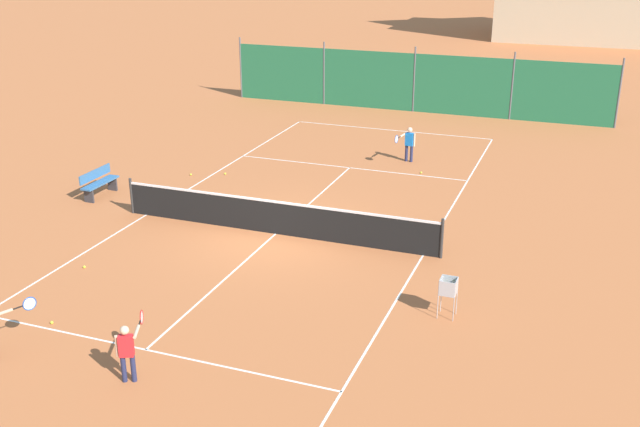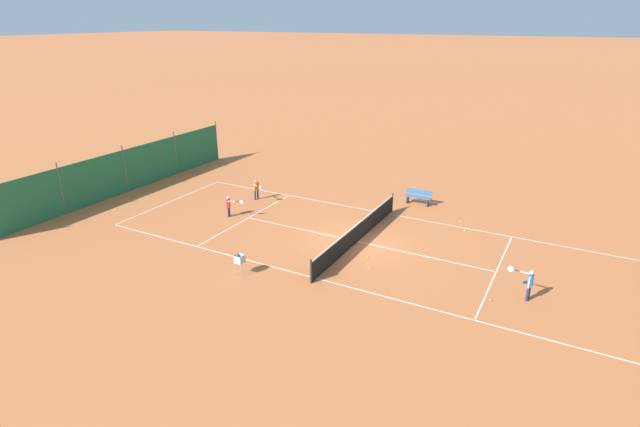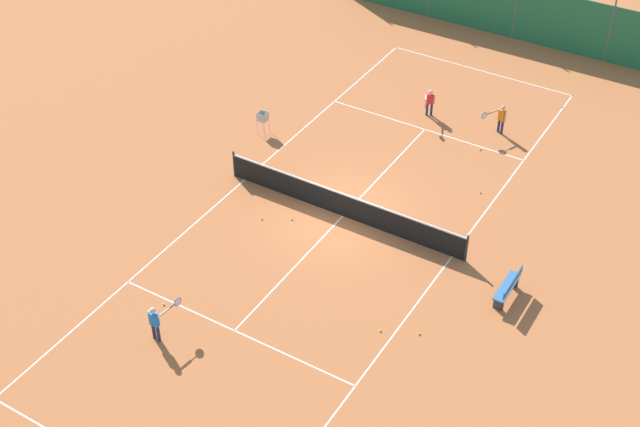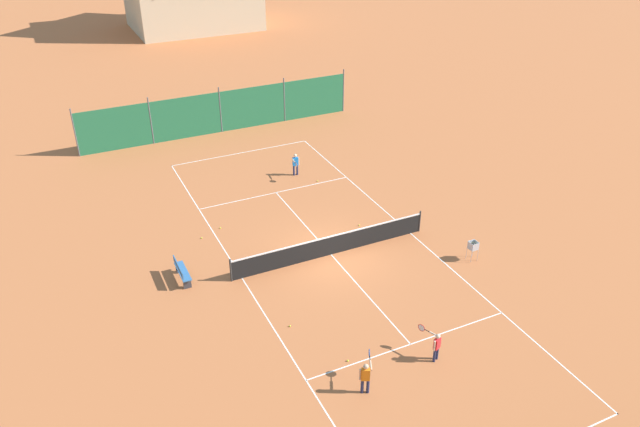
{
  "view_description": "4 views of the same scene",
  "coord_description": "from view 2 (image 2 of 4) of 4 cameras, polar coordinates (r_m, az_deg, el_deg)",
  "views": [
    {
      "loc": [
        7.73,
        -17.22,
        7.82
      ],
      "look_at": [
        1.5,
        -0.56,
        0.99
      ],
      "focal_mm": 42.0,
      "sensor_mm": 36.0,
      "label": 1
    },
    {
      "loc": [
        19.92,
        8.74,
        9.99
      ],
      "look_at": [
        -0.01,
        -2.06,
        1.06
      ],
      "focal_mm": 28.0,
      "sensor_mm": 36.0,
      "label": 2
    },
    {
      "loc": [
        -11.77,
        20.93,
        18.96
      ],
      "look_at": [
        -0.21,
        1.87,
        1.45
      ],
      "focal_mm": 50.0,
      "sensor_mm": 36.0,
      "label": 3
    },
    {
      "loc": [
        -10.22,
        -20.3,
        15.12
      ],
      "look_at": [
        0.56,
        2.29,
        0.74
      ],
      "focal_mm": 35.0,
      "sensor_mm": 36.0,
      "label": 4
    }
  ],
  "objects": [
    {
      "name": "ball_hopper",
      "position": [
        20.93,
        -9.19,
        -5.28
      ],
      "size": [
        0.36,
        0.36,
        0.89
      ],
      "color": "#B7B7BC",
      "rests_on": "ground"
    },
    {
      "name": "courtside_bench",
      "position": [
        29.02,
        11.17,
        1.9
      ],
      "size": [
        0.36,
        1.5,
        0.84
      ],
      "color": "#336699",
      "rests_on": "ground"
    },
    {
      "name": "ground_plane",
      "position": [
        23.94,
        4.33,
        -3.22
      ],
      "size": [
        600.0,
        600.0,
        0.0
      ],
      "primitive_type": "plane",
      "color": "#BC6638"
    },
    {
      "name": "tennis_ball_alley_right",
      "position": [
        22.39,
        5.44,
        -5.01
      ],
      "size": [
        0.07,
        0.07,
        0.07
      ],
      "primitive_type": "sphere",
      "color": "#CCE033",
      "rests_on": "ground"
    },
    {
      "name": "tennis_ball_by_net_left",
      "position": [
        28.32,
        0.52,
        0.93
      ],
      "size": [
        0.07,
        0.07,
        0.07
      ],
      "primitive_type": "sphere",
      "color": "#CCE033",
      "rests_on": "ground"
    },
    {
      "name": "tennis_ball_alley_left",
      "position": [
        26.04,
        16.18,
        -1.88
      ],
      "size": [
        0.07,
        0.07,
        0.07
      ],
      "primitive_type": "sphere",
      "color": "#CCE033",
      "rests_on": "ground"
    },
    {
      "name": "tennis_net",
      "position": [
        23.74,
        4.36,
        -2.13
      ],
      "size": [
        9.18,
        0.08,
        1.06
      ],
      "color": "#2D2D2D",
      "rests_on": "ground"
    },
    {
      "name": "tennis_ball_far_corner",
      "position": [
        28.67,
        -4.99,
        1.1
      ],
      "size": [
        0.07,
        0.07,
        0.07
      ],
      "primitive_type": "sphere",
      "color": "#CCE033",
      "rests_on": "ground"
    },
    {
      "name": "tennis_ball_mid_court",
      "position": [
        27.07,
        15.69,
        -0.92
      ],
      "size": [
        0.07,
        0.07,
        0.07
      ],
      "primitive_type": "sphere",
      "color": "#CCE033",
      "rests_on": "ground"
    },
    {
      "name": "tennis_ball_by_net_right",
      "position": [
        20.2,
        18.9,
        -9.33
      ],
      "size": [
        0.07,
        0.07,
        0.07
      ],
      "primitive_type": "sphere",
      "color": "#CCE033",
      "rests_on": "ground"
    },
    {
      "name": "player_near_service",
      "position": [
        27.04,
        -10.32,
        1.0
      ],
      "size": [
        0.39,
        1.01,
        1.15
      ],
      "color": "#23284C",
      "rests_on": "ground"
    },
    {
      "name": "tennis_ball_near_corner",
      "position": [
        21.48,
        5.73,
        -6.23
      ],
      "size": [
        0.07,
        0.07,
        0.07
      ],
      "primitive_type": "sphere",
      "color": "#CCE033",
      "rests_on": "ground"
    },
    {
      "name": "player_far_service",
      "position": [
        29.35,
        -7.28,
        2.9
      ],
      "size": [
        0.75,
        0.9,
        1.21
      ],
      "color": "#23284C",
      "rests_on": "ground"
    },
    {
      "name": "player_far_baseline",
      "position": [
        20.44,
        22.76,
        -7.27
      ],
      "size": [
        0.51,
        1.01,
        1.25
      ],
      "color": "#23284C",
      "rests_on": "ground"
    },
    {
      "name": "tennis_ball_service_box",
      "position": [
        32.49,
        -10.29,
        3.31
      ],
      "size": [
        0.07,
        0.07,
        0.07
      ],
      "primitive_type": "sphere",
      "color": "#CCE033",
      "rests_on": "ground"
    },
    {
      "name": "court_line_markings",
      "position": [
        23.94,
        4.33,
        -3.22
      ],
      "size": [
        8.25,
        23.85,
        0.01
      ],
      "color": "white",
      "rests_on": "ground"
    },
    {
      "name": "windscreen_fence_near",
      "position": [
        32.56,
        -21.37,
        4.54
      ],
      "size": [
        17.28,
        0.08,
        2.9
      ],
      "color": "#236B42",
      "rests_on": "ground"
    }
  ]
}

